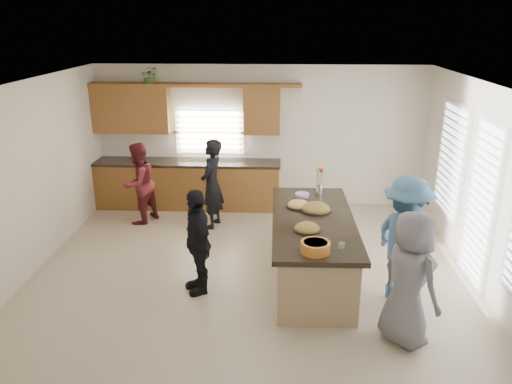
# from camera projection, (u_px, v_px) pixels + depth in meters

# --- Properties ---
(floor) EXTENTS (6.50, 6.50, 0.00)m
(floor) POSITION_uv_depth(u_px,v_px,m) (251.00, 271.00, 7.57)
(floor) COLOR #BFA68E
(floor) RESTS_ON ground
(room_shell) EXTENTS (6.52, 6.02, 2.81)m
(room_shell) POSITION_uv_depth(u_px,v_px,m) (250.00, 149.00, 6.94)
(room_shell) COLOR silver
(room_shell) RESTS_ON ground
(back_cabinetry) EXTENTS (4.08, 0.66, 2.46)m
(back_cabinetry) POSITION_uv_depth(u_px,v_px,m) (185.00, 163.00, 9.92)
(back_cabinetry) COLOR brown
(back_cabinetry) RESTS_ON ground
(right_wall_glazing) EXTENTS (0.06, 4.00, 2.25)m
(right_wall_glazing) POSITION_uv_depth(u_px,v_px,m) (483.00, 194.00, 6.85)
(right_wall_glazing) COLOR white
(right_wall_glazing) RESTS_ON ground
(island) EXTENTS (1.18, 2.71, 0.95)m
(island) POSITION_uv_depth(u_px,v_px,m) (312.00, 250.00, 7.21)
(island) COLOR tan
(island) RESTS_ON ground
(platter_front) EXTENTS (0.38, 0.38, 0.15)m
(platter_front) POSITION_uv_depth(u_px,v_px,m) (307.00, 229.00, 6.63)
(platter_front) COLOR black
(platter_front) RESTS_ON island
(platter_mid) EXTENTS (0.46, 0.46, 0.19)m
(platter_mid) POSITION_uv_depth(u_px,v_px,m) (316.00, 209.00, 7.32)
(platter_mid) COLOR black
(platter_mid) RESTS_ON island
(platter_back) EXTENTS (0.36, 0.36, 0.15)m
(platter_back) POSITION_uv_depth(u_px,v_px,m) (298.00, 205.00, 7.47)
(platter_back) COLOR black
(platter_back) RESTS_ON island
(salad_bowl) EXTENTS (0.36, 0.36, 0.14)m
(salad_bowl) POSITION_uv_depth(u_px,v_px,m) (315.00, 247.00, 6.00)
(salad_bowl) COLOR orange
(salad_bowl) RESTS_ON island
(clear_cup) EXTENTS (0.09, 0.09, 0.09)m
(clear_cup) POSITION_uv_depth(u_px,v_px,m) (341.00, 246.00, 6.08)
(clear_cup) COLOR white
(clear_cup) RESTS_ON island
(plate_stack) EXTENTS (0.23, 0.23, 0.05)m
(plate_stack) POSITION_uv_depth(u_px,v_px,m) (302.00, 195.00, 7.92)
(plate_stack) COLOR #CF9BE2
(plate_stack) RESTS_ON island
(flower_vase) EXTENTS (0.14, 0.14, 0.44)m
(flower_vase) POSITION_uv_depth(u_px,v_px,m) (320.00, 180.00, 7.93)
(flower_vase) COLOR silver
(flower_vase) RESTS_ON island
(potted_plant) EXTENTS (0.38, 0.34, 0.36)m
(potted_plant) POSITION_uv_depth(u_px,v_px,m) (150.00, 76.00, 9.48)
(potted_plant) COLOR #3A6E2C
(potted_plant) RESTS_ON back_cabinetry
(woman_left_back) EXTENTS (0.50, 0.66, 1.63)m
(woman_left_back) POSITION_uv_depth(u_px,v_px,m) (212.00, 184.00, 8.94)
(woman_left_back) COLOR black
(woman_left_back) RESTS_ON ground
(woman_left_mid) EXTENTS (0.85, 0.92, 1.52)m
(woman_left_mid) POSITION_uv_depth(u_px,v_px,m) (139.00, 183.00, 9.15)
(woman_left_mid) COLOR maroon
(woman_left_mid) RESTS_ON ground
(woman_left_front) EXTENTS (0.70, 0.95, 1.50)m
(woman_left_front) POSITION_uv_depth(u_px,v_px,m) (197.00, 241.00, 6.79)
(woman_left_front) COLOR black
(woman_left_front) RESTS_ON ground
(woman_right_back) EXTENTS (1.00, 1.29, 1.75)m
(woman_right_back) POSITION_uv_depth(u_px,v_px,m) (405.00, 241.00, 6.50)
(woman_right_back) COLOR #3B6082
(woman_right_back) RESTS_ON ground
(woman_right_front) EXTENTS (0.86, 0.96, 1.64)m
(woman_right_front) POSITION_uv_depth(u_px,v_px,m) (409.00, 279.00, 5.67)
(woman_right_front) COLOR slate
(woman_right_front) RESTS_ON ground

